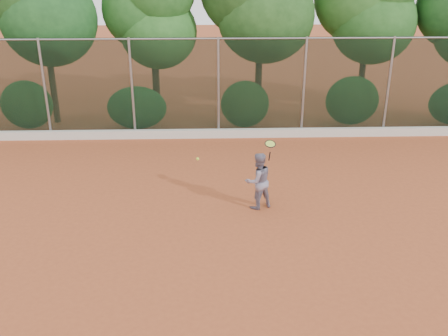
{
  "coord_description": "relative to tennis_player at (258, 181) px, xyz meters",
  "views": [
    {
      "loc": [
        -0.36,
        -10.12,
        5.92
      ],
      "look_at": [
        0.0,
        1.0,
        1.25
      ],
      "focal_mm": 40.0,
      "sensor_mm": 36.0,
      "label": 1
    }
  ],
  "objects": [
    {
      "name": "chainlink_fence",
      "position": [
        -0.87,
        5.66,
        1.11
      ],
      "size": [
        24.09,
        0.09,
        3.5
      ],
      "color": "black",
      "rests_on": "ground"
    },
    {
      "name": "tennis_racket",
      "position": [
        0.26,
        -0.08,
        0.98
      ],
      "size": [
        0.3,
        0.29,
        0.55
      ],
      "color": "black",
      "rests_on": "ground"
    },
    {
      "name": "ground",
      "position": [
        -0.87,
        -1.34,
        -0.74
      ],
      "size": [
        80.0,
        80.0,
        0.0
      ],
      "primitive_type": "plane",
      "color": "#A64C27",
      "rests_on": "ground"
    },
    {
      "name": "foliage_backdrop",
      "position": [
        -1.42,
        7.64,
        3.66
      ],
      "size": [
        23.7,
        3.63,
        7.55
      ],
      "color": "#44281A",
      "rests_on": "ground"
    },
    {
      "name": "tennis_ball_in_flight",
      "position": [
        -1.5,
        -0.47,
        0.8
      ],
      "size": [
        0.07,
        0.07,
        0.07
      ],
      "color": "#C8ED35",
      "rests_on": "ground"
    },
    {
      "name": "tennis_player",
      "position": [
        0.0,
        0.0,
        0.0
      ],
      "size": [
        0.89,
        0.82,
        1.49
      ],
      "primitive_type": "imported",
      "rotation": [
        0.0,
        0.0,
        3.58
      ],
      "color": "slate",
      "rests_on": "ground"
    },
    {
      "name": "concrete_curb",
      "position": [
        -0.87,
        5.48,
        -0.59
      ],
      "size": [
        24.0,
        0.2,
        0.3
      ],
      "primitive_type": "cube",
      "color": "silver",
      "rests_on": "ground"
    }
  ]
}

